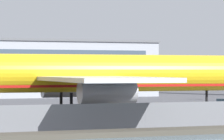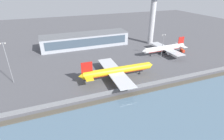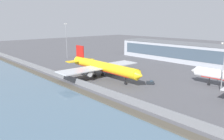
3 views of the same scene
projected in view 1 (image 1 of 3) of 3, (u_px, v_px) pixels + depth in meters
name	position (u px, v px, depth m)	size (l,w,h in m)	color
ground_plane	(94.00, 119.00, 79.00)	(500.00, 500.00, 0.00)	#4C4C51
shoreline_seawall	(164.00, 131.00, 59.73)	(320.00, 3.00, 0.50)	#474238
perimeter_fence	(145.00, 116.00, 63.96)	(280.00, 0.10, 2.67)	slate
cargo_jet_yellow	(85.00, 75.00, 77.94)	(49.39, 42.35, 13.90)	yellow
baggage_tug	(221.00, 106.00, 93.15)	(3.43, 3.36, 1.80)	#1E2328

